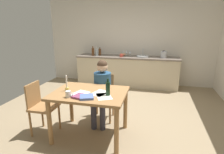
# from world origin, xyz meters

# --- Properties ---
(ground_plane) EXTENTS (5.20, 5.20, 0.04)m
(ground_plane) POSITION_xyz_m (0.00, 0.00, -0.02)
(ground_plane) COLOR #937F60
(wall_back) EXTENTS (5.20, 0.12, 2.60)m
(wall_back) POSITION_xyz_m (0.00, 2.60, 1.30)
(wall_back) COLOR silver
(wall_back) RESTS_ON ground
(kitchen_counter) EXTENTS (3.04, 0.64, 0.90)m
(kitchen_counter) POSITION_xyz_m (0.00, 2.24, 0.45)
(kitchen_counter) COLOR beige
(kitchen_counter) RESTS_ON ground
(dining_table) EXTENTS (1.16, 0.88, 0.78)m
(dining_table) POSITION_xyz_m (-0.15, -0.65, 0.66)
(dining_table) COLOR #9E7042
(dining_table) RESTS_ON ground
(chair_at_table) EXTENTS (0.42, 0.42, 0.88)m
(chair_at_table) POSITION_xyz_m (-0.11, 0.03, 0.49)
(chair_at_table) COLOR #9E7042
(chair_at_table) RESTS_ON ground
(person_seated) EXTENTS (0.34, 0.60, 1.19)m
(person_seated) POSITION_xyz_m (-0.11, -0.12, 0.68)
(person_seated) COLOR navy
(person_seated) RESTS_ON ground
(chair_side_empty) EXTENTS (0.40, 0.40, 0.89)m
(chair_side_empty) POSITION_xyz_m (-0.99, -0.75, 0.50)
(chair_side_empty) COLOR #9E7042
(chair_side_empty) RESTS_ON ground
(coffee_mug) EXTENTS (0.12, 0.08, 0.10)m
(coffee_mug) POSITION_xyz_m (-0.37, -0.94, 0.83)
(coffee_mug) COLOR white
(coffee_mug) RESTS_ON dining_table
(candlestick) EXTENTS (0.06, 0.06, 0.26)m
(candlestick) POSITION_xyz_m (-0.53, -0.67, 0.85)
(candlestick) COLOR gold
(candlestick) RESTS_ON dining_table
(book_magazine) EXTENTS (0.26, 0.26, 0.03)m
(book_magazine) POSITION_xyz_m (-0.10, -0.90, 0.79)
(book_magazine) COLOR #4F68B0
(book_magazine) RESTS_ON dining_table
(book_cookery) EXTENTS (0.21, 0.23, 0.03)m
(book_cookery) POSITION_xyz_m (-0.21, -0.90, 0.79)
(book_cookery) COLOR #833B5F
(book_cookery) RESTS_ON dining_table
(paper_letter) EXTENTS (0.29, 0.35, 0.00)m
(paper_letter) POSITION_xyz_m (-0.27, -0.76, 0.78)
(paper_letter) COLOR white
(paper_letter) RESTS_ON dining_table
(paper_bill) EXTENTS (0.32, 0.36, 0.00)m
(paper_bill) POSITION_xyz_m (0.12, -0.78, 0.78)
(paper_bill) COLOR white
(paper_bill) RESTS_ON dining_table
(paper_envelope) EXTENTS (0.29, 0.35, 0.00)m
(paper_envelope) POSITION_xyz_m (0.02, -0.66, 0.78)
(paper_envelope) COLOR white
(paper_envelope) RESTS_ON dining_table
(wine_bottle_on_table) EXTENTS (0.07, 0.07, 0.26)m
(wine_bottle_on_table) POSITION_xyz_m (0.17, -0.72, 0.89)
(wine_bottle_on_table) COLOR black
(wine_bottle_on_table) RESTS_ON dining_table
(sink_unit) EXTENTS (0.36, 0.36, 0.24)m
(sink_unit) POSITION_xyz_m (0.45, 2.24, 0.92)
(sink_unit) COLOR #B2B7BC
(sink_unit) RESTS_ON kitchen_counter
(bottle_oil) EXTENTS (0.08, 0.08, 0.28)m
(bottle_oil) POSITION_xyz_m (-1.05, 2.15, 1.02)
(bottle_oil) COLOR #593319
(bottle_oil) RESTS_ON kitchen_counter
(bottle_vinegar) EXTENTS (0.08, 0.08, 0.25)m
(bottle_vinegar) POSITION_xyz_m (-0.93, 2.14, 1.01)
(bottle_vinegar) COLOR #8C999E
(bottle_vinegar) RESTS_ON kitchen_counter
(bottle_wine_red) EXTENTS (0.07, 0.07, 0.24)m
(bottle_wine_red) POSITION_xyz_m (-0.86, 2.24, 1.00)
(bottle_wine_red) COLOR #593319
(bottle_wine_red) RESTS_ON kitchen_counter
(mixing_bowl) EXTENTS (0.19, 0.19, 0.09)m
(mixing_bowl) POSITION_xyz_m (-0.15, 2.30, 0.94)
(mixing_bowl) COLOR tan
(mixing_bowl) RESTS_ON kitchen_counter
(stovetop_kettle) EXTENTS (0.18, 0.18, 0.22)m
(stovetop_kettle) POSITION_xyz_m (1.05, 2.24, 1.00)
(stovetop_kettle) COLOR #B7BABF
(stovetop_kettle) RESTS_ON kitchen_counter
(wine_glass_near_sink) EXTENTS (0.07, 0.07, 0.15)m
(wine_glass_near_sink) POSITION_xyz_m (0.06, 2.39, 1.01)
(wine_glass_near_sink) COLOR silver
(wine_glass_near_sink) RESTS_ON kitchen_counter
(wine_glass_by_kettle) EXTENTS (0.07, 0.07, 0.15)m
(wine_glass_by_kettle) POSITION_xyz_m (-0.05, 2.39, 1.01)
(wine_glass_by_kettle) COLOR silver
(wine_glass_by_kettle) RESTS_ON kitchen_counter
(wine_glass_back_left) EXTENTS (0.07, 0.07, 0.15)m
(wine_glass_back_left) POSITION_xyz_m (-0.16, 2.39, 1.01)
(wine_glass_back_left) COLOR silver
(wine_glass_back_left) RESTS_ON kitchen_counter
(teacup_on_counter) EXTENTS (0.12, 0.08, 0.09)m
(teacup_on_counter) POSITION_xyz_m (-0.16, 2.09, 0.94)
(teacup_on_counter) COLOR #D84C3F
(teacup_on_counter) RESTS_ON kitchen_counter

